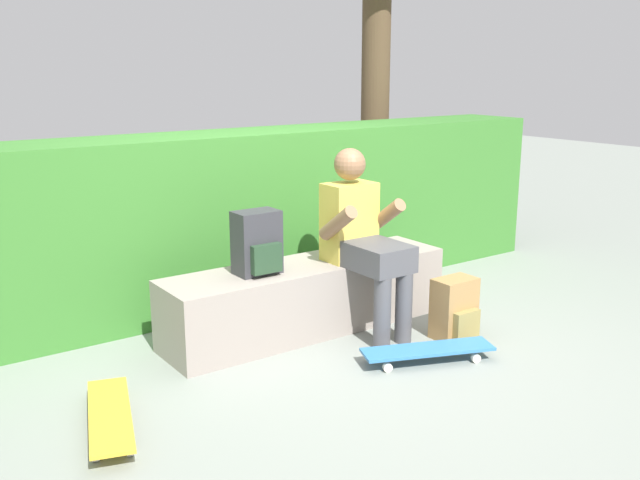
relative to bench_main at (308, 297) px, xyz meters
name	(u,v)px	position (x,y,z in m)	size (l,w,h in m)	color
ground_plane	(335,343)	(0.00, -0.31, -0.23)	(24.00, 24.00, 0.00)	gray
bench_main	(308,297)	(0.00, 0.00, 0.00)	(2.01, 0.49, 0.46)	gray
person_skater	(363,235)	(0.29, -0.22, 0.43)	(0.49, 0.62, 1.21)	gold
skateboard_near_person	(428,350)	(0.28, -0.87, -0.16)	(0.82, 0.48, 0.09)	teal
skateboard_beside_bench	(110,415)	(-1.56, -0.55, -0.16)	(0.43, 0.82, 0.09)	gold
backpack_on_bench	(258,244)	(-0.38, -0.01, 0.42)	(0.28, 0.23, 0.40)	#333338
backpack_on_ground	(455,309)	(0.70, -0.68, -0.04)	(0.28, 0.23, 0.40)	#A37A47
hedge_row	(223,219)	(-0.15, 0.88, 0.40)	(5.90, 0.64, 1.26)	#37762C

